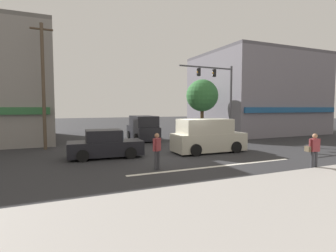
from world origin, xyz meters
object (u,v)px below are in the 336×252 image
(utility_pole_near_left, at_px, (43,85))
(pedestrian_foreground_with_bag, at_px, (314,149))
(sedan_crossing_center, at_px, (105,145))
(street_tree, at_px, (202,96))
(traffic_light_mast, at_px, (221,91))
(van_waiting_far, at_px, (143,128))
(van_crossing_leftbound, at_px, (207,136))
(pedestrian_mid_crossing, at_px, (157,149))

(utility_pole_near_left, height_order, pedestrian_foreground_with_bag, utility_pole_near_left)
(utility_pole_near_left, distance_m, sedan_crossing_center, 6.65)
(street_tree, distance_m, traffic_light_mast, 3.35)
(utility_pole_near_left, bearing_deg, van_waiting_far, 16.39)
(sedan_crossing_center, xyz_separation_m, pedestrian_foreground_with_bag, (8.07, -6.82, 0.24))
(utility_pole_near_left, bearing_deg, traffic_light_mast, -7.33)
(street_tree, distance_m, van_crossing_leftbound, 8.50)
(street_tree, distance_m, utility_pole_near_left, 13.36)
(pedestrian_foreground_with_bag, bearing_deg, van_waiting_far, 104.85)
(van_waiting_far, bearing_deg, traffic_light_mast, -36.22)
(utility_pole_near_left, height_order, pedestrian_mid_crossing, utility_pole_near_left)
(street_tree, relative_size, utility_pole_near_left, 0.65)
(street_tree, relative_size, van_waiting_far, 1.16)
(utility_pole_near_left, relative_size, traffic_light_mast, 1.35)
(sedan_crossing_center, height_order, pedestrian_mid_crossing, pedestrian_mid_crossing)
(pedestrian_mid_crossing, bearing_deg, traffic_light_mast, 39.45)
(utility_pole_near_left, xyz_separation_m, traffic_light_mast, (13.03, -1.68, -0.16))
(van_waiting_far, bearing_deg, street_tree, -6.06)
(traffic_light_mast, bearing_deg, van_waiting_far, 143.78)
(traffic_light_mast, bearing_deg, pedestrian_mid_crossing, -140.55)
(van_crossing_leftbound, height_order, pedestrian_foreground_with_bag, van_crossing_leftbound)
(utility_pole_near_left, height_order, traffic_light_mast, utility_pole_near_left)
(van_crossing_leftbound, bearing_deg, pedestrian_foreground_with_bag, -73.15)
(van_waiting_far, distance_m, van_crossing_leftbound, 7.82)
(street_tree, height_order, pedestrian_foreground_with_bag, street_tree)
(pedestrian_mid_crossing, bearing_deg, street_tree, 50.16)
(van_waiting_far, xyz_separation_m, van_crossing_leftbound, (1.79, -7.61, 0.00))
(sedan_crossing_center, relative_size, van_crossing_leftbound, 0.91)
(street_tree, bearing_deg, utility_pole_near_left, -172.85)
(street_tree, xyz_separation_m, van_waiting_far, (-5.59, 0.59, -2.91))
(street_tree, bearing_deg, traffic_light_mast, -93.83)
(utility_pole_near_left, distance_m, van_crossing_leftbound, 11.37)
(van_crossing_leftbound, height_order, pedestrian_mid_crossing, van_crossing_leftbound)
(street_tree, distance_m, sedan_crossing_center, 12.24)
(sedan_crossing_center, height_order, van_waiting_far, van_waiting_far)
(utility_pole_near_left, distance_m, pedestrian_mid_crossing, 10.28)
(street_tree, xyz_separation_m, utility_pole_near_left, (-13.25, -1.66, 0.42))
(street_tree, distance_m, pedestrian_mid_crossing, 13.43)
(sedan_crossing_center, bearing_deg, street_tree, 31.75)
(sedan_crossing_center, xyz_separation_m, van_crossing_leftbound, (6.25, -0.80, 0.29))
(van_crossing_leftbound, distance_m, pedestrian_mid_crossing, 5.51)
(traffic_light_mast, distance_m, pedestrian_foreground_with_bag, 10.37)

